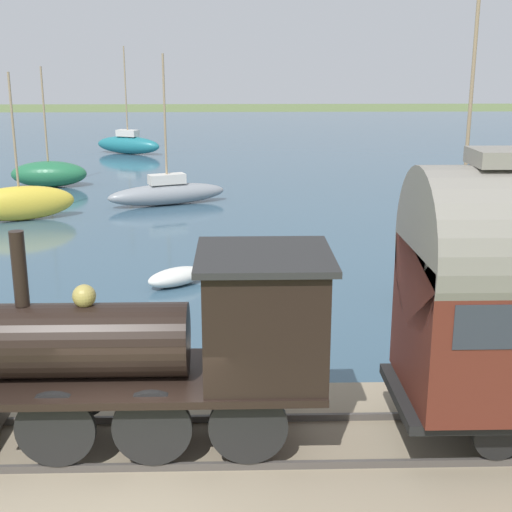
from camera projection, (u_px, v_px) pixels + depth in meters
The scene contains 12 objects.
ground_plane at pixel (147, 505), 10.91m from camera, with size 200.00×200.00×0.00m, color #607542.
harbor_water at pixel (217, 151), 52.61m from camera, with size 80.00×80.00×0.01m.
rail_embankment at pixel (152, 460), 11.59m from camera, with size 4.42×56.00×0.68m.
steam_locomotive at pixel (183, 337), 11.03m from camera, with size 2.08×5.80×3.45m.
sailboat_brown at pixel (457, 276), 19.88m from camera, with size 2.90×3.56×9.34m.
sailboat_teal at pixel (128, 144), 50.90m from camera, with size 3.34×5.18×7.43m.
sailboat_green at pixel (49, 174), 37.77m from camera, with size 1.89×4.02×6.21m.
sailboat_gray at pixel (167, 192), 33.14m from camera, with size 3.19×5.62×6.81m.
sailboat_yellow at pixel (20, 203), 29.88m from camera, with size 2.75×4.58×6.08m.
rowboat_near_shore at pixel (241, 354), 15.91m from camera, with size 2.15×1.86×0.45m.
rowboat_mid_harbor at pixel (7, 335), 17.00m from camera, with size 1.99×1.85×0.45m.
rowboat_off_pier at pixel (176, 277), 21.36m from camera, with size 1.81×2.01×0.54m.
Camera 1 is at (-9.53, -1.42, 6.59)m, focal length 50.00 mm.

